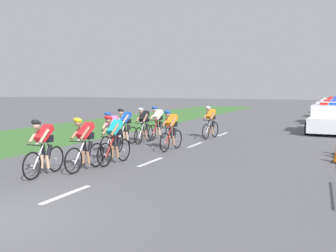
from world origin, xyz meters
name	(u,v)px	position (x,y,z in m)	size (l,w,h in m)	color
ground_plane	(1,220)	(0.00, 0.00, 0.00)	(160.00, 160.00, 0.00)	#56565B
grass_verge	(95,127)	(-8.15, 14.00, 0.00)	(7.00, 60.00, 0.01)	#3D7033
lane_markings_centre	(151,162)	(0.00, 5.75, 0.00)	(0.14, 17.60, 0.01)	white
cyclist_lead	(43,147)	(-1.72, 2.90, 0.79)	(0.45, 1.72, 1.56)	black
cyclist_second	(85,143)	(-1.13, 3.88, 0.79)	(0.42, 1.72, 1.56)	black
cyclist_third	(114,139)	(-0.88, 5.00, 0.79)	(0.43, 1.72, 1.56)	black
cyclist_fourth	(112,132)	(-1.85, 6.36, 0.79)	(0.45, 1.72, 1.56)	black
cyclist_fifth	(171,130)	(-0.35, 8.09, 0.79)	(0.44, 1.72, 1.56)	black
cyclist_sixth	(144,125)	(-2.20, 9.34, 0.79)	(0.42, 1.72, 1.56)	black
cyclist_seventh	(125,126)	(-2.61, 8.47, 0.79)	(0.45, 1.72, 1.56)	black
cyclist_eighth	(157,122)	(-2.18, 10.62, 0.79)	(0.43, 1.72, 1.56)	black
cyclist_ninth	(210,122)	(-0.07, 11.94, 0.79)	(0.45, 1.72, 1.56)	black
police_car_nearest	(328,120)	(4.84, 16.71, 0.68)	(2.03, 4.41, 1.59)	silver
police_car_second	(330,113)	(4.84, 22.83, 0.68)	(2.29, 4.54, 1.59)	silver
police_car_third	(332,109)	(4.84, 28.40, 0.68)	(2.19, 4.50, 1.59)	silver
police_car_furthest	(333,106)	(4.84, 34.28, 0.68)	(2.32, 4.55, 1.59)	silver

